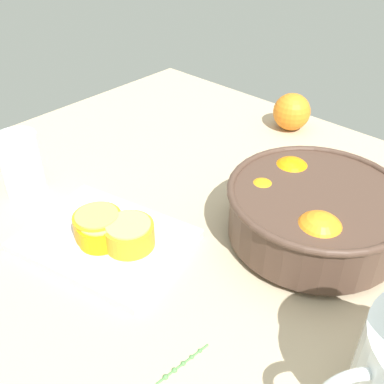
{
  "coord_description": "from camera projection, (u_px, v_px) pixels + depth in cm",
  "views": [
    {
      "loc": [
        42.37,
        -48.76,
        49.35
      ],
      "look_at": [
        0.15,
        -3.21,
        5.41
      ],
      "focal_mm": 42.38,
      "sensor_mm": 36.0,
      "label": 1
    }
  ],
  "objects": [
    {
      "name": "loose_orange_1",
      "position": [
        292.0,
        112.0,
        1.04
      ],
      "size": [
        8.52,
        8.52,
        8.52
      ],
      "primitive_type": "sphere",
      "color": "orange",
      "rests_on": "ground_plane"
    },
    {
      "name": "herb_sprig_0",
      "position": [
        182.0,
        364.0,
        0.55
      ],
      "size": [
        1.24,
        8.31,
        0.71
      ],
      "color": "#4D8545",
      "rests_on": "ground_plane"
    },
    {
      "name": "orange_half_1",
      "position": [
        129.0,
        234.0,
        0.7
      ],
      "size": [
        7.92,
        7.92,
        4.12
      ],
      "color": "orange",
      "rests_on": "cutting_board"
    },
    {
      "name": "ground_plane",
      "position": [
        203.0,
        215.0,
        0.82
      ],
      "size": [
        110.05,
        92.95,
        3.0
      ],
      "primitive_type": "cube",
      "color": "tan"
    },
    {
      "name": "cutting_board",
      "position": [
        105.0,
        240.0,
        0.73
      ],
      "size": [
        29.33,
        24.29,
        1.51
      ],
      "primitive_type": "cube",
      "rotation": [
        0.0,
        0.0,
        0.22
      ],
      "color": "beige",
      "rests_on": "ground_plane"
    },
    {
      "name": "juice_glass",
      "position": [
        22.0,
        168.0,
        0.83
      ],
      "size": [
        7.5,
        7.5,
        11.65
      ],
      "color": "white",
      "rests_on": "ground_plane"
    },
    {
      "name": "fruit_bowl",
      "position": [
        312.0,
        213.0,
        0.72
      ],
      "size": [
        28.31,
        28.31,
        10.68
      ],
      "color": "#473328",
      "rests_on": "ground_plane"
    },
    {
      "name": "orange_half_2",
      "position": [
        98.0,
        225.0,
        0.72
      ],
      "size": [
        7.71,
        7.71,
        4.27
      ],
      "color": "orange",
      "rests_on": "cutting_board"
    },
    {
      "name": "orange_half_0",
      "position": [
        100.0,
        231.0,
        0.71
      ],
      "size": [
        7.12,
        7.12,
        3.84
      ],
      "color": "orange",
      "rests_on": "cutting_board"
    }
  ]
}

